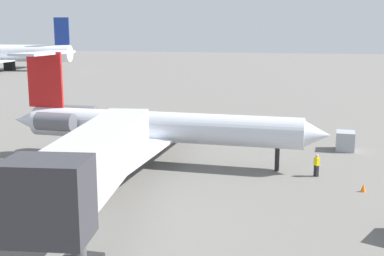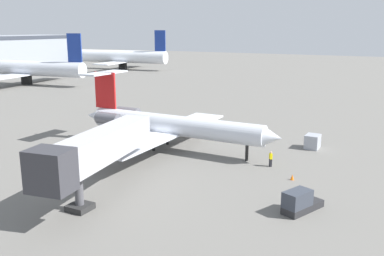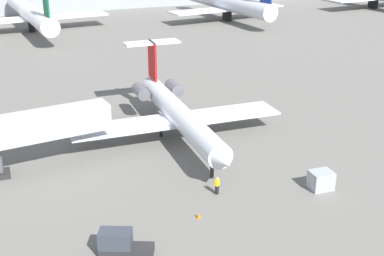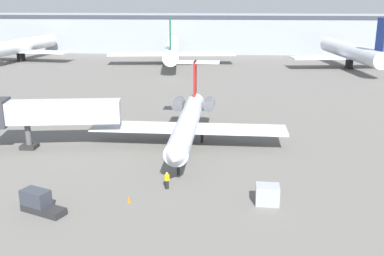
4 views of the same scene
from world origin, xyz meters
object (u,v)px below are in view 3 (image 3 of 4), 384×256
at_px(regional_jet, 177,112).
at_px(parked_airliner_east_mid, 228,3).
at_px(baggage_tug_lead, 120,244).
at_px(traffic_cone_near, 199,215).
at_px(cargo_container_uld, 321,180).
at_px(ground_crew_marshaller, 217,185).
at_px(parked_airliner_centre, 30,13).
at_px(jet_bridge, 19,130).

xyz_separation_m(regional_jet, parked_airliner_east_mid, (35.51, 63.80, 1.11)).
relative_size(baggage_tug_lead, traffic_cone_near, 7.69).
relative_size(regional_jet, traffic_cone_near, 49.07).
relative_size(traffic_cone_near, parked_airliner_east_mid, 0.02).
bearing_deg(cargo_container_uld, ground_crew_marshaller, 164.90).
bearing_deg(regional_jet, parked_airliner_centre, 98.57).
bearing_deg(baggage_tug_lead, parked_airliner_east_mid, 60.61).
bearing_deg(jet_bridge, regional_jet, 8.71).
distance_m(baggage_tug_lead, parked_airliner_centre, 86.34).
bearing_deg(parked_airliner_centre, traffic_cone_near, -85.79).
bearing_deg(jet_bridge, parked_airliner_centre, 84.56).
bearing_deg(traffic_cone_near, ground_crew_marshaller, 46.04).
xyz_separation_m(regional_jet, parked_airliner_centre, (-10.14, 67.28, 1.01)).
height_order(regional_jet, jet_bridge, regional_jet).
relative_size(regional_jet, ground_crew_marshaller, 15.97).
xyz_separation_m(regional_jet, cargo_container_uld, (8.32, -15.93, -2.26)).
relative_size(ground_crew_marshaller, parked_airliner_east_mid, 0.05).
bearing_deg(ground_crew_marshaller, baggage_tug_lead, -151.40).
distance_m(ground_crew_marshaller, parked_airliner_east_mid, 85.47).
bearing_deg(jet_bridge, parked_airliner_east_mid, 51.76).
bearing_deg(parked_airliner_east_mid, cargo_container_uld, -108.83).
height_order(regional_jet, cargo_container_uld, regional_jet).
distance_m(baggage_tug_lead, traffic_cone_near, 7.58).
xyz_separation_m(regional_jet, traffic_cone_near, (-3.97, -16.58, -2.85)).
xyz_separation_m(ground_crew_marshaller, baggage_tug_lead, (-10.19, -5.56, -0.02)).
relative_size(ground_crew_marshaller, cargo_container_uld, 0.80).
xyz_separation_m(baggage_tug_lead, traffic_cone_near, (7.16, 2.41, -0.56)).
distance_m(cargo_container_uld, traffic_cone_near, 12.32).
height_order(regional_jet, ground_crew_marshaller, regional_jet).
height_order(regional_jet, traffic_cone_near, regional_jet).
xyz_separation_m(jet_bridge, parked_airliner_centre, (6.66, 69.85, -0.27)).
distance_m(jet_bridge, traffic_cone_near, 19.43).
bearing_deg(traffic_cone_near, parked_airliner_east_mid, 63.84).
xyz_separation_m(cargo_container_uld, parked_airliner_centre, (-18.45, 83.21, 3.26)).
height_order(regional_jet, parked_airliner_centre, parked_airliner_centre).
height_order(baggage_tug_lead, parked_airliner_centre, parked_airliner_centre).
bearing_deg(ground_crew_marshaller, jet_bridge, 145.59).
bearing_deg(traffic_cone_near, baggage_tug_lead, -161.37).
height_order(parked_airliner_centre, parked_airliner_east_mid, parked_airliner_east_mid).
xyz_separation_m(traffic_cone_near, parked_airliner_centre, (-6.17, 83.85, 3.85)).
bearing_deg(baggage_tug_lead, jet_bridge, 109.04).
distance_m(traffic_cone_near, parked_airliner_east_mid, 89.64).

